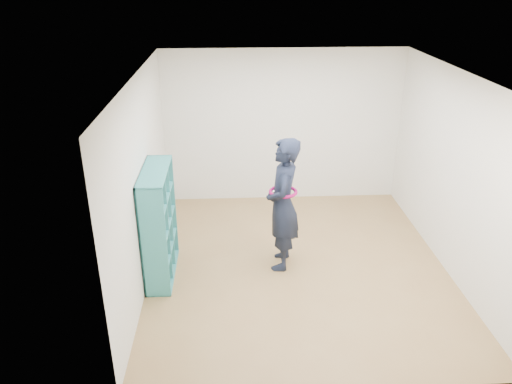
{
  "coord_description": "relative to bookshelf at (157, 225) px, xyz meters",
  "views": [
    {
      "loc": [
        -0.88,
        -5.83,
        3.74
      ],
      "look_at": [
        -0.56,
        0.3,
        0.98
      ],
      "focal_mm": 35.0,
      "sensor_mm": 36.0,
      "label": 1
    }
  ],
  "objects": [
    {
      "name": "wall_back",
      "position": [
        1.85,
        2.34,
        0.58
      ],
      "size": [
        4.0,
        0.02,
        2.6
      ],
      "primitive_type": "cube",
      "color": "silver",
      "rests_on": "floor"
    },
    {
      "name": "wall_front",
      "position": [
        1.85,
        -2.16,
        0.58
      ],
      "size": [
        4.0,
        0.02,
        2.6
      ],
      "primitive_type": "cube",
      "color": "silver",
      "rests_on": "floor"
    },
    {
      "name": "wall_left",
      "position": [
        -0.15,
        0.09,
        0.58
      ],
      "size": [
        0.02,
        4.5,
        2.6
      ],
      "primitive_type": "cube",
      "color": "silver",
      "rests_on": "floor"
    },
    {
      "name": "floor",
      "position": [
        1.85,
        0.09,
        -0.72
      ],
      "size": [
        4.5,
        4.5,
        0.0
      ],
      "primitive_type": "plane",
      "color": "olive",
      "rests_on": "ground"
    },
    {
      "name": "bookshelf",
      "position": [
        0.0,
        0.0,
        0.0
      ],
      "size": [
        0.32,
        1.11,
        1.48
      ],
      "color": "teal",
      "rests_on": "floor"
    },
    {
      "name": "person",
      "position": [
        1.64,
        0.13,
        0.19
      ],
      "size": [
        0.53,
        0.72,
        1.82
      ],
      "rotation": [
        0.0,
        0.0,
        -1.73
      ],
      "color": "black",
      "rests_on": "floor"
    },
    {
      "name": "ceiling",
      "position": [
        1.85,
        0.09,
        1.88
      ],
      "size": [
        4.5,
        4.5,
        0.0
      ],
      "primitive_type": "plane",
      "color": "white",
      "rests_on": "wall_back"
    },
    {
      "name": "wall_right",
      "position": [
        3.85,
        0.09,
        0.58
      ],
      "size": [
        0.02,
        4.5,
        2.6
      ],
      "primitive_type": "cube",
      "color": "silver",
      "rests_on": "floor"
    },
    {
      "name": "smartphone",
      "position": [
        1.52,
        0.22,
        0.31
      ],
      "size": [
        0.02,
        0.09,
        0.13
      ],
      "rotation": [
        0.33,
        0.0,
        0.06
      ],
      "color": "silver",
      "rests_on": "person"
    }
  ]
}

